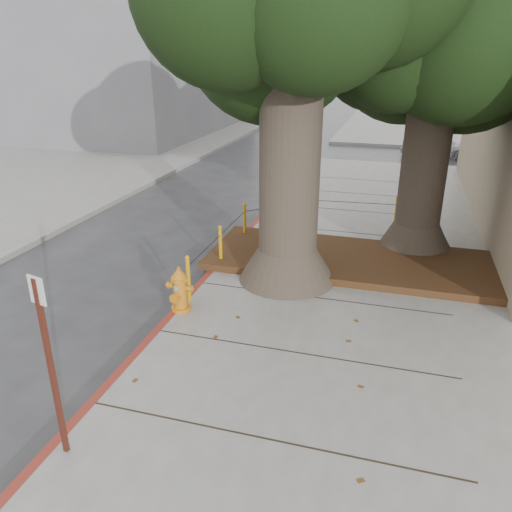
# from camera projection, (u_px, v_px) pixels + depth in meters

# --- Properties ---
(ground) EXTENTS (140.00, 140.00, 0.00)m
(ground) POSITION_uv_depth(u_px,v_px,m) (268.00, 356.00, 8.24)
(ground) COLOR #28282B
(ground) RESTS_ON ground
(sidewalk_far) EXTENTS (16.00, 20.00, 0.15)m
(sidewalk_far) POSITION_uv_depth(u_px,v_px,m) (471.00, 124.00, 33.25)
(sidewalk_far) COLOR slate
(sidewalk_far) RESTS_ON ground
(sidewalk_opposite) EXTENTS (14.00, 60.00, 0.15)m
(sidewalk_opposite) POSITION_uv_depth(u_px,v_px,m) (4.00, 169.00, 20.69)
(sidewalk_opposite) COLOR slate
(sidewalk_opposite) RESTS_ON ground
(curb_red) EXTENTS (0.14, 26.00, 0.16)m
(curb_red) POSITION_uv_depth(u_px,v_px,m) (209.00, 276.00, 10.94)
(curb_red) COLOR maroon
(curb_red) RESTS_ON ground
(planter_bed) EXTENTS (6.40, 2.60, 0.16)m
(planter_bed) POSITION_uv_depth(u_px,v_px,m) (350.00, 260.00, 11.37)
(planter_bed) COLOR black
(planter_bed) RESTS_ON sidewalk_main
(building_far_grey) EXTENTS (12.00, 16.00, 12.00)m
(building_far_grey) POSITION_uv_depth(u_px,v_px,m) (119.00, 25.00, 29.31)
(building_far_grey) COLOR slate
(building_far_grey) RESTS_ON ground
(building_far_white) EXTENTS (12.00, 18.00, 15.00)m
(building_far_white) POSITION_uv_depth(u_px,v_px,m) (220.00, 18.00, 49.64)
(building_far_white) COLOR silver
(building_far_white) RESTS_ON ground
(tree_near) EXTENTS (4.50, 3.80, 7.68)m
(tree_near) POSITION_uv_depth(u_px,v_px,m) (314.00, 5.00, 8.66)
(tree_near) COLOR #4C3F33
(tree_near) RESTS_ON sidewalk_main
(tree_far) EXTENTS (4.50, 3.80, 7.17)m
(tree_far) POSITION_uv_depth(u_px,v_px,m) (459.00, 31.00, 10.35)
(tree_far) COLOR #4C3F33
(tree_far) RESTS_ON sidewalk_main
(bollard_ring) EXTENTS (3.79, 5.39, 0.95)m
(bollard_ring) POSITION_uv_depth(u_px,v_px,m) (280.00, 228.00, 12.08)
(bollard_ring) COLOR orange
(bollard_ring) RESTS_ON sidewalk_main
(fire_hydrant) EXTENTS (0.46, 0.42, 0.87)m
(fire_hydrant) POSITION_uv_depth(u_px,v_px,m) (180.00, 289.00, 9.21)
(fire_hydrant) COLOR orange
(fire_hydrant) RESTS_ON sidewalk_main
(signpost) EXTENTS (0.23, 0.08, 2.34)m
(signpost) POSITION_uv_depth(u_px,v_px,m) (49.00, 359.00, 5.58)
(signpost) COLOR #471911
(signpost) RESTS_ON sidewalk_main
(car_silver) EXTENTS (3.34, 1.60, 1.10)m
(car_silver) POSITION_uv_depth(u_px,v_px,m) (438.00, 145.00, 23.19)
(car_silver) COLOR #B9B9BF
(car_silver) RESTS_ON ground
(car_dark) EXTENTS (2.16, 4.59, 1.29)m
(car_dark) POSITION_uv_depth(u_px,v_px,m) (147.00, 129.00, 27.21)
(car_dark) COLOR black
(car_dark) RESTS_ON ground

